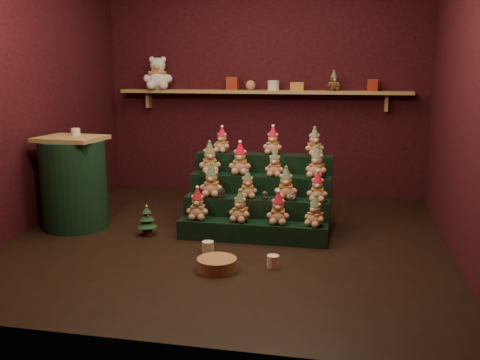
% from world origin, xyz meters
% --- Properties ---
extents(ground, '(4.00, 4.00, 0.00)m').
position_xyz_m(ground, '(0.00, 0.00, 0.00)').
color(ground, black).
rests_on(ground, ground).
extents(back_wall, '(4.00, 0.10, 2.80)m').
position_xyz_m(back_wall, '(0.00, 2.05, 1.40)').
color(back_wall, black).
rests_on(back_wall, ground).
extents(front_wall, '(4.00, 0.10, 2.80)m').
position_xyz_m(front_wall, '(0.00, -2.05, 1.40)').
color(front_wall, black).
rests_on(front_wall, ground).
extents(left_wall, '(0.10, 4.00, 2.80)m').
position_xyz_m(left_wall, '(-2.05, 0.00, 1.40)').
color(left_wall, black).
rests_on(left_wall, ground).
extents(right_wall, '(0.10, 4.00, 2.80)m').
position_xyz_m(right_wall, '(2.05, 0.00, 1.40)').
color(right_wall, black).
rests_on(right_wall, ground).
extents(back_shelf, '(3.60, 0.26, 0.24)m').
position_xyz_m(back_shelf, '(0.00, 1.87, 1.29)').
color(back_shelf, '#A48852').
rests_on(back_shelf, ground).
extents(riser_tier_front, '(1.40, 0.22, 0.18)m').
position_xyz_m(riser_tier_front, '(0.23, -0.01, 0.09)').
color(riser_tier_front, black).
rests_on(riser_tier_front, ground).
extents(riser_tier_midfront, '(1.40, 0.22, 0.36)m').
position_xyz_m(riser_tier_midfront, '(0.23, 0.21, 0.18)').
color(riser_tier_midfront, black).
rests_on(riser_tier_midfront, ground).
extents(riser_tier_midback, '(1.40, 0.22, 0.54)m').
position_xyz_m(riser_tier_midback, '(0.23, 0.43, 0.27)').
color(riser_tier_midback, black).
rests_on(riser_tier_midback, ground).
extents(riser_tier_back, '(1.40, 0.22, 0.72)m').
position_xyz_m(riser_tier_back, '(0.23, 0.65, 0.36)').
color(riser_tier_back, black).
rests_on(riser_tier_back, ground).
extents(teddy_0, '(0.22, 0.20, 0.29)m').
position_xyz_m(teddy_0, '(-0.29, -0.01, 0.33)').
color(teddy_0, tan).
rests_on(teddy_0, riser_tier_front).
extents(teddy_1, '(0.25, 0.23, 0.29)m').
position_xyz_m(teddy_1, '(0.12, -0.01, 0.32)').
color(teddy_1, tan).
rests_on(teddy_1, riser_tier_front).
extents(teddy_2, '(0.22, 0.20, 0.29)m').
position_xyz_m(teddy_2, '(0.47, -0.01, 0.32)').
color(teddy_2, tan).
rests_on(teddy_2, riser_tier_front).
extents(teddy_3, '(0.26, 0.26, 0.28)m').
position_xyz_m(teddy_3, '(0.81, -0.02, 0.32)').
color(teddy_3, tan).
rests_on(teddy_3, riser_tier_front).
extents(teddy_4, '(0.23, 0.21, 0.31)m').
position_xyz_m(teddy_4, '(-0.21, 0.20, 0.52)').
color(teddy_4, tan).
rests_on(teddy_4, riser_tier_midfront).
extents(teddy_5, '(0.22, 0.21, 0.26)m').
position_xyz_m(teddy_5, '(0.15, 0.20, 0.49)').
color(teddy_5, tan).
rests_on(teddy_5, riser_tier_midfront).
extents(teddy_6, '(0.24, 0.22, 0.30)m').
position_xyz_m(teddy_6, '(0.51, 0.22, 0.51)').
color(teddy_6, tan).
rests_on(teddy_6, riser_tier_midfront).
extents(teddy_7, '(0.20, 0.18, 0.27)m').
position_xyz_m(teddy_7, '(0.81, 0.19, 0.50)').
color(teddy_7, tan).
rests_on(teddy_7, riser_tier_midfront).
extents(teddy_8, '(0.28, 0.27, 0.31)m').
position_xyz_m(teddy_8, '(-0.29, 0.44, 0.70)').
color(teddy_8, tan).
rests_on(teddy_8, riser_tier_midback).
extents(teddy_9, '(0.24, 0.22, 0.31)m').
position_xyz_m(teddy_9, '(0.02, 0.44, 0.70)').
color(teddy_9, tan).
rests_on(teddy_9, riser_tier_midback).
extents(teddy_10, '(0.19, 0.18, 0.26)m').
position_xyz_m(teddy_10, '(0.38, 0.41, 0.67)').
color(teddy_10, tan).
rests_on(teddy_10, riser_tier_midback).
extents(teddy_11, '(0.27, 0.26, 0.30)m').
position_xyz_m(teddy_11, '(0.79, 0.42, 0.69)').
color(teddy_11, tan).
rests_on(teddy_11, riser_tier_midback).
extents(teddy_12, '(0.23, 0.22, 0.26)m').
position_xyz_m(teddy_12, '(-0.21, 0.66, 0.85)').
color(teddy_12, tan).
rests_on(teddy_12, riser_tier_back).
extents(teddy_13, '(0.22, 0.20, 0.27)m').
position_xyz_m(teddy_13, '(0.32, 0.66, 0.86)').
color(teddy_13, tan).
rests_on(teddy_13, riser_tier_back).
extents(teddy_14, '(0.25, 0.24, 0.28)m').
position_xyz_m(teddy_14, '(0.74, 0.66, 0.86)').
color(teddy_14, tan).
rests_on(teddy_14, riser_tier_back).
extents(snow_globe_a, '(0.07, 0.07, 0.10)m').
position_xyz_m(snow_globe_a, '(-0.10, 0.15, 0.41)').
color(snow_globe_a, black).
rests_on(snow_globe_a, riser_tier_midfront).
extents(snow_globe_b, '(0.06, 0.06, 0.08)m').
position_xyz_m(snow_globe_b, '(0.32, 0.15, 0.40)').
color(snow_globe_b, black).
rests_on(snow_globe_b, riser_tier_midfront).
extents(snow_globe_c, '(0.07, 0.07, 0.09)m').
position_xyz_m(snow_globe_c, '(0.59, 0.15, 0.41)').
color(snow_globe_c, black).
rests_on(snow_globe_c, riser_tier_midfront).
extents(side_table, '(0.64, 0.64, 0.92)m').
position_xyz_m(side_table, '(-1.60, 0.07, 0.46)').
color(side_table, '#A48852').
rests_on(side_table, ground).
extents(table_ornament, '(0.09, 0.09, 0.07)m').
position_xyz_m(table_ornament, '(-1.60, 0.17, 0.96)').
color(table_ornament, beige).
rests_on(table_ornament, side_table).
extents(mini_christmas_tree, '(0.19, 0.19, 0.31)m').
position_xyz_m(mini_christmas_tree, '(-0.79, -0.05, 0.15)').
color(mini_christmas_tree, '#412517').
rests_on(mini_christmas_tree, ground).
extents(mug_left, '(0.10, 0.10, 0.10)m').
position_xyz_m(mug_left, '(-0.08, -0.42, 0.05)').
color(mug_left, beige).
rests_on(mug_left, ground).
extents(mug_right, '(0.10, 0.10, 0.10)m').
position_xyz_m(mug_right, '(0.52, -0.65, 0.05)').
color(mug_right, beige).
rests_on(mug_right, ground).
extents(wicker_basket, '(0.34, 0.34, 0.10)m').
position_xyz_m(wicker_basket, '(0.09, -0.81, 0.05)').
color(wicker_basket, '#A27541').
rests_on(wicker_basket, ground).
extents(white_bear, '(0.43, 0.40, 0.51)m').
position_xyz_m(white_bear, '(-1.33, 1.84, 1.58)').
color(white_bear, white).
rests_on(white_bear, back_shelf).
extents(brown_bear, '(0.21, 0.20, 0.23)m').
position_xyz_m(brown_bear, '(0.87, 1.84, 1.44)').
color(brown_bear, '#462E17').
rests_on(brown_bear, back_shelf).
extents(gift_tin_red_a, '(0.14, 0.14, 0.16)m').
position_xyz_m(gift_tin_red_a, '(-0.36, 1.85, 1.40)').
color(gift_tin_red_a, maroon).
rests_on(gift_tin_red_a, back_shelf).
extents(gift_tin_cream, '(0.14, 0.14, 0.12)m').
position_xyz_m(gift_tin_cream, '(0.15, 1.85, 1.38)').
color(gift_tin_cream, beige).
rests_on(gift_tin_cream, back_shelf).
extents(gift_tin_red_b, '(0.12, 0.12, 0.14)m').
position_xyz_m(gift_tin_red_b, '(1.33, 1.85, 1.39)').
color(gift_tin_red_b, maroon).
rests_on(gift_tin_red_b, back_shelf).
extents(shelf_plush_ball, '(0.12, 0.12, 0.12)m').
position_xyz_m(shelf_plush_ball, '(-0.13, 1.85, 1.38)').
color(shelf_plush_ball, tan).
rests_on(shelf_plush_ball, back_shelf).
extents(scarf_gift_box, '(0.16, 0.10, 0.10)m').
position_xyz_m(scarf_gift_box, '(0.44, 1.85, 1.37)').
color(scarf_gift_box, orange).
rests_on(scarf_gift_box, back_shelf).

